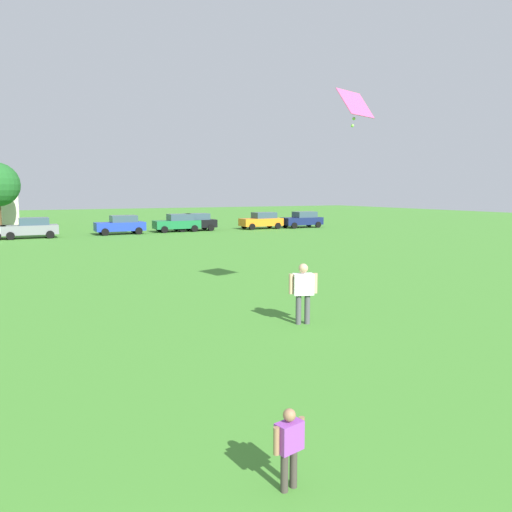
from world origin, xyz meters
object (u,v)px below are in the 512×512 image
(child_kite_flyer, at_px, (289,442))
(adult_bystander, at_px, (303,288))
(parked_car_navy_8, at_px, (302,220))
(parked_car_black_6, at_px, (194,222))
(kite, at_px, (355,105))
(parked_car_green_5, at_px, (178,223))
(parked_car_orange_7, at_px, (262,220))
(parked_car_blue_4, at_px, (121,225))
(parked_car_gray_3, at_px, (31,228))

(child_kite_flyer, height_order, adult_bystander, adult_bystander)
(adult_bystander, distance_m, parked_car_navy_8, 38.85)
(child_kite_flyer, bearing_deg, parked_car_black_6, 58.67)
(kite, relative_size, parked_car_green_5, 0.34)
(child_kite_flyer, height_order, parked_car_green_5, parked_car_green_5)
(child_kite_flyer, distance_m, parked_car_orange_7, 45.19)
(parked_car_green_5, distance_m, parked_car_navy_8, 13.47)
(parked_car_blue_4, xyz_separation_m, parked_car_black_6, (7.19, 0.74, 0.00))
(adult_bystander, xyz_separation_m, parked_car_orange_7, (15.89, 33.41, -0.20))
(kite, bearing_deg, parked_car_navy_8, 60.59)
(parked_car_gray_3, distance_m, parked_car_navy_8, 26.24)
(parked_car_orange_7, bearing_deg, adult_bystander, 64.55)
(parked_car_green_5, relative_size, parked_car_black_6, 1.00)
(child_kite_flyer, xyz_separation_m, adult_bystander, (4.52, 6.91, 0.40))
(child_kite_flyer, distance_m, parked_car_gray_3, 39.72)
(kite, distance_m, parked_car_blue_4, 32.84)
(parked_car_green_5, height_order, parked_car_orange_7, same)
(kite, height_order, parked_car_green_5, kite)
(kite, bearing_deg, parked_car_gray_3, 104.45)
(kite, xyz_separation_m, parked_car_blue_4, (-0.81, 32.33, -5.70))
(parked_car_green_5, height_order, parked_car_navy_8, same)
(child_kite_flyer, bearing_deg, parked_car_orange_7, 49.89)
(kite, xyz_separation_m, parked_car_gray_3, (-8.20, 31.80, -5.70))
(adult_bystander, bearing_deg, parked_car_green_5, 95.65)
(parked_car_blue_4, bearing_deg, parked_car_navy_8, 179.02)
(child_kite_flyer, relative_size, kite, 0.75)
(kite, distance_m, parked_car_black_6, 34.16)
(parked_car_orange_7, bearing_deg, parked_car_blue_4, 0.36)
(parked_car_green_5, bearing_deg, parked_car_navy_8, 176.73)
(adult_bystander, distance_m, parked_car_gray_3, 33.29)
(child_kite_flyer, relative_size, parked_car_green_5, 0.26)
(kite, height_order, parked_car_gray_3, kite)
(child_kite_flyer, bearing_deg, parked_car_blue_4, 68.01)
(child_kite_flyer, height_order, kite, kite)
(adult_bystander, bearing_deg, kite, 39.21)
(parked_car_gray_3, bearing_deg, parked_car_black_6, -175.03)
(parked_car_blue_4, bearing_deg, adult_bystander, 87.14)
(kite, relative_size, parked_car_orange_7, 0.34)
(parked_car_orange_7, height_order, parked_car_navy_8, same)
(kite, xyz_separation_m, parked_car_green_5, (4.60, 32.78, -5.70))
(child_kite_flyer, bearing_deg, parked_car_green_5, 60.85)
(parked_car_gray_3, relative_size, parked_car_orange_7, 1.00)
(parked_car_orange_7, bearing_deg, parked_car_gray_3, 1.63)
(parked_car_green_5, relative_size, parked_car_navy_8, 1.00)
(parked_car_black_6, bearing_deg, adult_bystander, 75.43)
(adult_bystander, height_order, parked_car_blue_4, adult_bystander)
(kite, height_order, parked_car_blue_4, kite)
(child_kite_flyer, relative_size, adult_bystander, 0.62)
(child_kite_flyer, distance_m, parked_car_navy_8, 47.11)
(child_kite_flyer, height_order, parked_car_navy_8, parked_car_navy_8)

